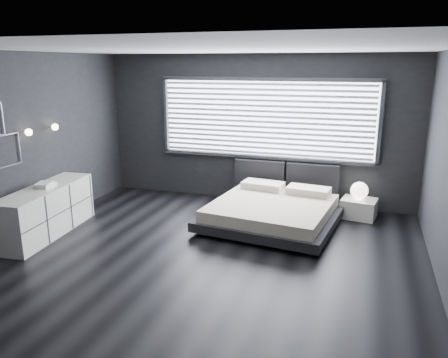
% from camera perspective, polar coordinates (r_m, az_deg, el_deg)
% --- Properties ---
extents(room, '(6.04, 6.00, 2.80)m').
position_cam_1_polar(room, '(5.80, -2.64, 2.72)').
color(room, black).
rests_on(room, ground).
extents(window, '(4.14, 0.09, 1.52)m').
position_cam_1_polar(window, '(8.26, 5.40, 7.80)').
color(window, white).
rests_on(window, ground).
extents(headboard, '(1.96, 0.16, 0.52)m').
position_cam_1_polar(headboard, '(8.31, 8.07, 0.46)').
color(headboard, black).
rests_on(headboard, ground).
extents(sconce_near, '(0.18, 0.11, 0.11)m').
position_cam_1_polar(sconce_near, '(7.33, -24.17, 5.59)').
color(sconce_near, silver).
rests_on(sconce_near, ground).
extents(sconce_far, '(0.18, 0.11, 0.11)m').
position_cam_1_polar(sconce_far, '(7.78, -21.22, 6.35)').
color(sconce_far, silver).
rests_on(sconce_far, ground).
extents(wall_art_lower, '(0.01, 0.48, 0.48)m').
position_cam_1_polar(wall_art_lower, '(7.18, -26.38, 3.38)').
color(wall_art_lower, '#47474C').
rests_on(wall_art_lower, ground).
extents(bed, '(2.27, 2.19, 0.53)m').
position_cam_1_polar(bed, '(7.29, 6.31, -4.21)').
color(bed, black).
rests_on(bed, ground).
extents(nightstand, '(0.64, 0.56, 0.33)m').
position_cam_1_polar(nightstand, '(8.00, 17.18, -3.67)').
color(nightstand, white).
rests_on(nightstand, ground).
extents(orb_lamp, '(0.30, 0.30, 0.30)m').
position_cam_1_polar(orb_lamp, '(7.93, 17.26, -1.45)').
color(orb_lamp, white).
rests_on(orb_lamp, nightstand).
extents(dresser, '(0.71, 1.94, 0.76)m').
position_cam_1_polar(dresser, '(7.40, -22.15, -3.86)').
color(dresser, white).
rests_on(dresser, ground).
extents(book_stack, '(0.30, 0.37, 0.07)m').
position_cam_1_polar(book_stack, '(7.34, -22.44, -0.70)').
color(book_stack, silver).
rests_on(book_stack, dresser).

